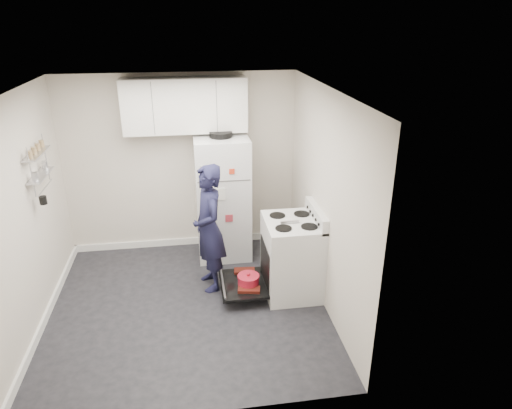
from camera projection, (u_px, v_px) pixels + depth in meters
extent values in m
cube|color=black|center=(188.00, 306.00, 5.40)|extent=(3.20, 3.20, 0.01)
cube|color=white|center=(173.00, 92.00, 4.43)|extent=(3.20, 3.20, 0.01)
cube|color=beige|center=(181.00, 164.00, 6.37)|extent=(3.20, 0.01, 2.50)
cube|color=beige|center=(182.00, 293.00, 3.46)|extent=(3.20, 0.01, 2.50)
cube|color=beige|center=(25.00, 219.00, 4.69)|extent=(0.01, 3.20, 2.50)
cube|color=beige|center=(325.00, 201.00, 5.14)|extent=(0.01, 3.20, 2.50)
cube|color=white|center=(47.00, 315.00, 5.16)|extent=(0.03, 3.20, 0.10)
cube|color=white|center=(186.00, 241.00, 6.83)|extent=(3.20, 0.03, 0.10)
cube|color=silver|center=(292.00, 258.00, 5.54)|extent=(0.65, 0.76, 0.92)
cube|color=black|center=(286.00, 263.00, 5.55)|extent=(0.53, 0.60, 0.52)
cube|color=orange|center=(307.00, 261.00, 5.59)|extent=(0.02, 0.56, 0.46)
cylinder|color=black|center=(289.00, 275.00, 5.63)|extent=(0.34, 0.34, 0.02)
cube|color=silver|center=(317.00, 215.00, 5.36)|extent=(0.08, 0.76, 0.18)
cube|color=silver|center=(293.00, 222.00, 5.35)|extent=(0.65, 0.76, 0.03)
cube|color=#B2B2B7|center=(290.00, 222.00, 5.29)|extent=(0.22, 0.03, 0.01)
cube|color=black|center=(243.00, 284.00, 5.58)|extent=(0.55, 0.70, 0.03)
cylinder|color=#B2B2B7|center=(223.00, 283.00, 5.53)|extent=(0.02, 0.66, 0.02)
cylinder|color=#AD172B|center=(248.00, 281.00, 5.50)|extent=(0.25, 0.25, 0.12)
cylinder|color=#AD172B|center=(248.00, 276.00, 5.47)|extent=(0.26, 0.26, 0.02)
sphere|color=#AD172B|center=(248.00, 274.00, 5.46)|extent=(0.04, 0.04, 0.04)
cube|color=maroon|center=(249.00, 290.00, 5.40)|extent=(0.28, 0.17, 0.04)
cube|color=maroon|center=(244.00, 271.00, 5.79)|extent=(0.27, 0.16, 0.04)
cube|color=silver|center=(223.00, 198.00, 6.28)|extent=(0.72, 0.70, 1.71)
cube|color=#4C4C4C|center=(224.00, 181.00, 5.82)|extent=(0.68, 0.01, 0.01)
cube|color=#B2B2B7|center=(202.00, 174.00, 5.72)|extent=(0.03, 0.03, 0.20)
cube|color=#B2B2B7|center=(203.00, 205.00, 5.88)|extent=(0.03, 0.03, 0.55)
cylinder|color=black|center=(221.00, 134.00, 5.94)|extent=(0.30, 0.30, 0.07)
cube|color=white|center=(221.00, 194.00, 5.87)|extent=(0.12, 0.01, 0.16)
cube|color=red|center=(232.00, 171.00, 5.78)|extent=(0.07, 0.01, 0.07)
cube|color=#AD313D|center=(229.00, 218.00, 6.02)|extent=(0.10, 0.01, 0.10)
cube|color=silver|center=(185.00, 105.00, 5.90)|extent=(1.60, 0.33, 0.70)
cube|color=#B2B2B7|center=(37.00, 153.00, 4.94)|extent=(0.14, 0.60, 0.02)
cube|color=#B2B2B7|center=(41.00, 175.00, 5.04)|extent=(0.14, 0.60, 0.02)
cylinder|color=black|center=(43.00, 200.00, 4.97)|extent=(0.08, 0.08, 0.09)
imported|color=#161632|center=(209.00, 228.00, 5.51)|extent=(0.49, 0.65, 1.60)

